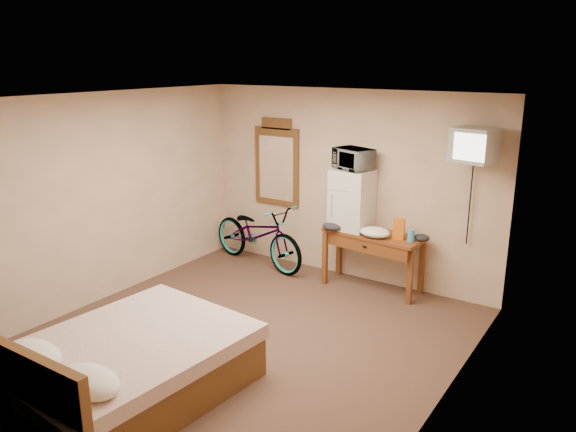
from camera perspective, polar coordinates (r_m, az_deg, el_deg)
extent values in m
plane|color=#493024|center=(6.06, -4.78, -12.53)|extent=(4.60, 4.60, 0.00)
plane|color=silver|center=(5.36, -5.40, 11.75)|extent=(4.60, 4.60, 0.00)
cube|color=beige|center=(7.46, 5.94, 3.14)|extent=(4.20, 0.04, 2.50)
cube|color=beige|center=(4.16, -25.35, -8.77)|extent=(4.20, 0.04, 2.50)
cube|color=beige|center=(7.04, -18.61, 1.64)|extent=(0.04, 4.60, 2.50)
cube|color=beige|center=(4.64, 15.82, -5.26)|extent=(0.04, 4.60, 2.50)
cube|color=beige|center=(7.56, 5.30, 0.76)|extent=(0.08, 0.01, 0.13)
cube|color=brown|center=(7.14, 8.68, -1.85)|extent=(1.31, 0.61, 0.04)
cube|color=brown|center=(7.35, 3.77, -4.28)|extent=(0.06, 0.06, 0.71)
cube|color=brown|center=(6.89, 12.29, -6.02)|extent=(0.06, 0.06, 0.71)
cube|color=brown|center=(7.67, 5.21, -3.44)|extent=(0.06, 0.06, 0.71)
cube|color=brown|center=(7.23, 13.42, -5.04)|extent=(0.06, 0.06, 0.71)
cube|color=brown|center=(6.99, 7.90, -3.08)|extent=(1.15, 0.15, 0.16)
cube|color=black|center=(6.97, 7.84, -3.12)|extent=(0.05, 0.02, 0.03)
cube|color=silver|center=(7.19, 6.52, 1.71)|extent=(0.48, 0.46, 0.77)
cube|color=#A9AAA4|center=(6.96, 5.70, 2.57)|extent=(0.47, 0.01, 0.00)
cylinder|color=#A9AAA4|center=(7.08, 4.44, 1.16)|extent=(0.02, 0.02, 0.28)
imported|color=silver|center=(7.09, 6.65, 5.78)|extent=(0.57, 0.48, 0.27)
cube|color=#CF5F12|center=(6.90, 11.21, -1.28)|extent=(0.14, 0.10, 0.26)
cylinder|color=#3B9BCB|center=(6.88, 12.39, -1.94)|extent=(0.08, 0.08, 0.14)
ellipsoid|color=silver|center=(6.96, 8.83, -1.64)|extent=(0.38, 0.30, 0.12)
ellipsoid|color=black|center=(7.17, 4.52, -1.07)|extent=(0.26, 0.20, 0.10)
ellipsoid|color=black|center=(6.92, 13.46, -2.15)|extent=(0.19, 0.15, 0.08)
cube|color=black|center=(6.74, 18.93, 6.36)|extent=(0.14, 0.02, 0.14)
cylinder|color=black|center=(6.70, 18.83, 6.31)|extent=(0.05, 0.30, 0.05)
cube|color=#A9AAA4|center=(6.47, 18.39, 6.86)|extent=(0.50, 0.44, 0.38)
cube|color=white|center=(6.30, 17.93, 6.67)|extent=(0.36, 0.08, 0.29)
cube|color=black|center=(6.65, 18.82, 7.04)|extent=(0.27, 0.07, 0.24)
cube|color=brown|center=(7.96, -1.14, 5.04)|extent=(0.73, 0.04, 1.10)
cube|color=brown|center=(7.87, -1.16, 9.36)|extent=(0.48, 0.04, 0.15)
cube|color=white|center=(7.95, -1.22, 4.86)|extent=(0.57, 0.01, 0.90)
imported|color=black|center=(7.99, -3.08, -1.85)|extent=(1.82, 0.94, 0.91)
cube|color=brown|center=(5.30, -15.85, -15.14)|extent=(1.64, 2.09, 0.40)
cube|color=beige|center=(5.18, -16.06, -12.76)|extent=(1.68, 2.13, 0.14)
cube|color=brown|center=(4.66, -25.40, -15.74)|extent=(1.48, 0.08, 0.70)
ellipsoid|color=white|center=(5.05, -24.52, -12.76)|extent=(0.57, 0.35, 0.20)
ellipsoid|color=white|center=(4.53, -19.62, -15.58)|extent=(0.57, 0.35, 0.20)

